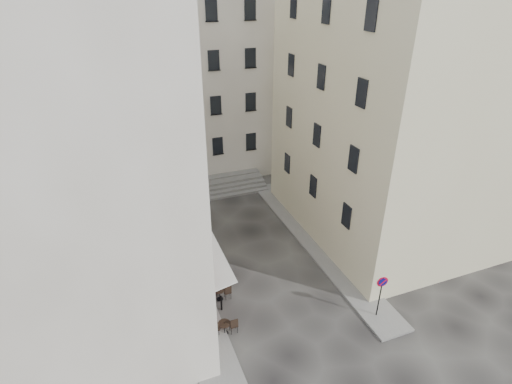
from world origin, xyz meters
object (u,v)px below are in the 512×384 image
no_parking_sign (381,289)px  bistro_table_b (219,293)px  bistro_table_a (224,327)px  pedestrian (209,259)px

no_parking_sign → bistro_table_b: (-7.43, 4.22, -1.43)m
no_parking_sign → bistro_table_b: size_ratio=2.08×
bistro_table_a → bistro_table_b: bistro_table_a is taller
bistro_table_b → pedestrian: pedestrian is taller
bistro_table_a → pedestrian: bearing=83.4°
no_parking_sign → bistro_table_a: bearing=175.6°
no_parking_sign → pedestrian: (-7.32, 6.79, -0.91)m
bistro_table_a → pedestrian: size_ratio=0.68×
no_parking_sign → bistro_table_b: bearing=158.6°
no_parking_sign → bistro_table_a: 8.22m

